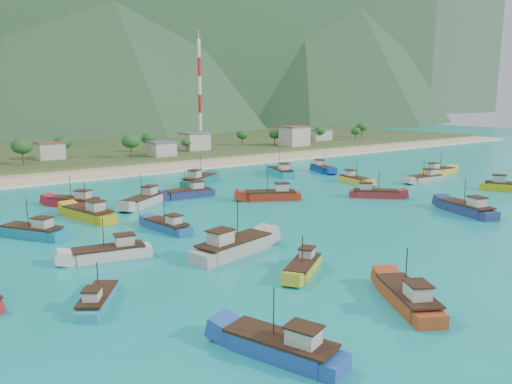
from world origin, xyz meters
TOP-DOWN VIEW (x-y plane):
  - ground at (0.00, 0.00)m, footprint 600.00×600.00m
  - beach at (0.00, 79.00)m, footprint 400.00×18.00m
  - land at (0.00, 140.00)m, footprint 400.00×110.00m
  - surf_line at (0.00, 69.50)m, footprint 400.00×2.50m
  - village at (7.99, 103.52)m, footprint 208.06×27.41m
  - vegetation at (-13.45, 102.98)m, footprint 281.29×26.38m
  - radio_tower at (46.52, 108.00)m, footprint 1.20×1.20m
  - boat_0 at (56.48, 15.90)m, footprint 10.83×4.09m
  - boat_1 at (69.76, 21.03)m, footprint 11.33×3.68m
  - boat_3 at (32.24, -9.48)m, footprint 6.75×12.23m
  - boat_5 at (-23.82, 27.60)m, footprint 6.13×12.25m
  - boat_6 at (-12.07, -14.28)m, footprint 8.73×6.90m
  - boat_9 at (-11.27, 32.59)m, footprint 11.42×9.21m
  - boat_10 at (34.48, 45.88)m, footprint 7.00×12.36m
  - boat_11 at (30.97, 10.71)m, footprint 9.52×9.40m
  - boat_12 at (60.87, -2.79)m, footprint 8.03×12.07m
  - boat_13 at (-10.54, -28.18)m, footprint 8.01×10.79m
  - boat_14 at (-16.47, 12.71)m, footprint 4.22×9.87m
  - boat_15 at (-0.37, 34.47)m, footprint 11.09×4.28m
  - boat_17 at (-27.12, -28.22)m, footprint 6.37×11.00m
  - boat_18 at (41.34, 25.72)m, footprint 4.69×10.45m
  - boat_19 at (-22.48, 39.65)m, footprint 8.79×10.84m
  - boat_21 at (12.00, 21.86)m, footprint 11.62×8.67m
  - boat_23 at (-35.47, -9.09)m, footprint 6.59×8.00m
  - boat_24 at (-15.12, -3.65)m, footprint 13.24×6.53m
  - boat_25 at (-34.33, 21.57)m, footprint 8.41×10.71m
  - boat_28 at (-28.80, 4.66)m, footprint 10.57×5.05m
  - boat_30 at (48.44, 44.20)m, footprint 6.63×11.15m
  - boat_32 at (9.52, 46.83)m, footprint 12.60×9.92m

SIDE VIEW (x-z plane):
  - ground at x=0.00m, z-range 0.00..0.00m
  - beach at x=0.00m, z-range -0.60..0.60m
  - land at x=0.00m, z-range -1.20..1.20m
  - surf_line at x=0.00m, z-range -0.04..0.04m
  - boat_23 at x=-35.47m, z-range -1.91..2.87m
  - boat_6 at x=-12.07m, z-range -2.03..3.12m
  - boat_14 at x=-16.47m, z-range -2.19..3.46m
  - boat_18 at x=41.34m, z-range -2.29..3.67m
  - boat_28 at x=-28.80m, z-range -2.31..3.70m
  - boat_11 at x=30.97m, z-range -2.33..3.77m
  - boat_17 at x=-27.12m, z-range -2.38..3.86m
  - boat_0 at x=56.48m, z-range -2.38..3.87m
  - boat_13 at x=-10.54m, z-range -2.39..3.89m
  - boat_25 at x=-34.33m, z-range -2.40..3.91m
  - boat_30 at x=48.44m, z-range -2.41..3.92m
  - boat_15 at x=-0.37m, z-range -2.43..3.97m
  - boat_19 at x=-22.48m, z-range -2.44..4.00m
  - boat_1 at x=69.76m, z-range -2.50..4.13m
  - boat_21 at x=12.00m, z-range -2.55..4.22m
  - boat_9 at x=-11.27m, z-range -2.55..4.23m
  - boat_12 at x=60.87m, z-range -2.59..4.32m
  - boat_3 at x=32.24m, z-range -2.60..4.33m
  - boat_5 at x=-23.82m, z-range -2.61..4.35m
  - boat_10 at x=34.48m, z-range -2.62..4.38m
  - boat_32 at x=9.52m, z-range -2.76..4.68m
  - boat_24 at x=-15.12m, z-range -2.78..4.73m
  - village at x=7.99m, z-range 0.99..8.36m
  - vegetation at x=-13.45m, z-range 0.86..9.68m
  - radio_tower at x=46.52m, z-range 1.60..42.10m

